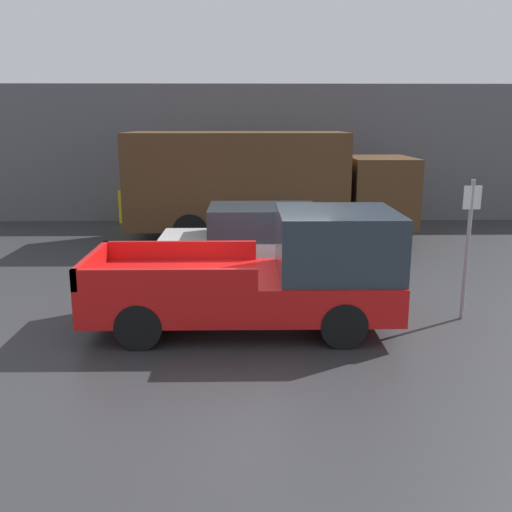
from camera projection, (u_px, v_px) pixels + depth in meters
The scene contains 7 objects.
ground_plane at pixel (267, 316), 10.24m from camera, with size 60.00×60.00×0.00m, color #2D2D30.
building_wall at pixel (257, 154), 19.37m from camera, with size 28.00×0.15×4.58m.
pickup_truck at pixel (273, 274), 9.53m from camera, with size 5.08×2.10×1.99m.
car at pixel (259, 240), 12.84m from camera, with size 4.35×1.99×1.56m.
delivery_truck at pixel (262, 182), 16.29m from camera, with size 8.05×2.55×3.09m.
parking_sign at pixel (468, 242), 9.80m from camera, with size 0.30×0.07×2.46m.
newspaper_box at pixel (127, 206), 19.40m from camera, with size 0.45×0.40×1.10m.
Camera 1 is at (-0.36, -9.69, 3.46)m, focal length 40.00 mm.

